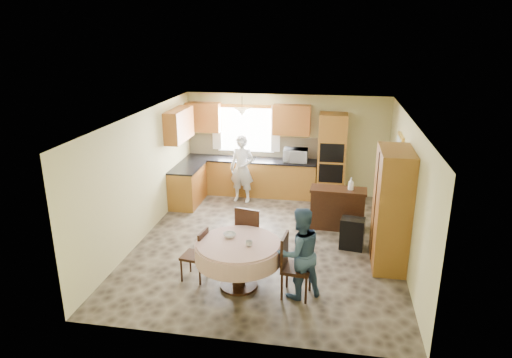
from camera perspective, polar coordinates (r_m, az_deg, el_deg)
The scene contains 36 objects.
floor at distance 9.06m, azimuth 1.47°, elevation -7.98°, with size 5.00×6.00×0.01m, color #6D604C.
ceiling at distance 8.26m, azimuth 1.61°, elevation 7.76°, with size 5.00×6.00×0.01m, color white.
wall_back at distance 11.44m, azimuth 3.73°, elevation 4.31°, with size 5.00×0.02×2.50m, color #CBC582.
wall_front at distance 5.86m, azimuth -2.80°, elevation -9.83°, with size 5.00×0.02×2.50m, color #CBC582.
wall_left at distance 9.25m, azimuth -13.97°, elevation 0.39°, with size 0.02×6.00×2.50m, color #CBC582.
wall_right at distance 8.60m, azimuth 18.25°, elevation -1.36°, with size 0.02×6.00×2.50m, color #CBC582.
window at distance 11.48m, azimuth -1.24°, elevation 6.20°, with size 1.40×0.03×1.10m, color white.
curtain_left at distance 11.59m, azimuth -4.96°, elevation 6.50°, with size 0.22×0.02×1.15m, color white.
curtain_right at distance 11.31m, azimuth 2.46°, elevation 6.25°, with size 0.22×0.02×1.15m, color white.
base_cab_back at distance 11.49m, azimuth -0.73°, elevation 0.22°, with size 3.30×0.60×0.88m, color #B27E2F.
counter_back at distance 11.36m, azimuth -0.74°, elevation 2.42°, with size 3.30×0.64×0.04m, color black.
base_cab_left at distance 10.99m, azimuth -8.53°, elevation -0.85°, with size 0.60×1.20×0.88m, color #B27E2F.
counter_left at distance 10.85m, azimuth -8.65°, elevation 1.44°, with size 0.64×1.20×0.04m, color black.
backsplash at distance 11.56m, azimuth -0.49°, elevation 4.15°, with size 3.30×0.02×0.55m, color beige.
wall_cab_left at distance 11.53m, azimuth -6.57°, elevation 7.70°, with size 0.85×0.33×0.72m, color #B9652E.
wall_cab_right at distance 11.12m, azimuth 4.48°, elevation 7.37°, with size 0.90×0.33×0.72m, color #B9652E.
wall_cab_side at distance 10.65m, azimuth -9.60°, elevation 6.68°, with size 0.33×1.20×0.72m, color #B9652E.
oven_tower at distance 11.13m, azimuth 9.43°, elevation 2.69°, with size 0.66×0.62×2.12m, color #B27E2F.
oven_upper at distance 10.77m, azimuth 9.46°, elevation 3.21°, with size 0.56×0.01×0.45m, color black.
oven_lower at distance 10.91m, azimuth 9.33°, elevation 0.68°, with size 0.56×0.01×0.45m, color black.
pendant at distance 10.92m, azimuth -1.75°, elevation 8.34°, with size 0.36×0.36×0.18m, color beige.
sideboard at distance 9.70m, azimuth 10.14°, elevation -3.79°, with size 1.15×0.47×0.82m, color #39200F.
space_heater at distance 8.92m, azimuth 11.93°, elevation -6.69°, with size 0.44×0.31×0.61m, color black.
cupboard at distance 8.23m, azimuth 16.58°, elevation -3.58°, with size 0.55×1.10×2.10m, color #B27E2F.
dining_table at distance 7.36m, azimuth -2.21°, elevation -9.15°, with size 1.39×1.39×0.79m.
chair_left at distance 7.69m, azimuth -7.24°, elevation -9.08°, with size 0.44×0.44×0.89m.
chair_back at distance 8.09m, azimuth -0.78°, elevation -6.65°, with size 0.56×0.56×1.09m.
chair_right at distance 7.20m, azimuth 4.46°, elevation -10.40°, with size 0.48×0.48×1.01m.
framed_picture at distance 9.43m, azimuth 17.54°, elevation 3.71°, with size 0.06×0.65×0.54m.
microwave at distance 11.12m, azimuth 4.97°, elevation 2.97°, with size 0.58×0.39×0.32m, color silver.
person_sink at distance 10.91m, azimuth -1.75°, elevation 1.28°, with size 0.60×0.39×1.63m, color silver.
person_dining at distance 7.11m, azimuth 5.45°, elevation -9.19°, with size 0.72×0.56×1.48m, color #365275.
bowl_sideboard at distance 9.54m, azimuth 8.30°, elevation -1.26°, with size 0.21×0.21×0.05m, color #B2B2B2.
bottle_sideboard at distance 9.51m, azimuth 11.78°, elevation -0.71°, with size 0.12×0.12×0.31m, color silver.
cup_table at distance 7.15m, azimuth -0.88°, elevation -8.07°, with size 0.11×0.11×0.09m, color #B2B2B2.
bowl_table at distance 7.46m, azimuth -3.31°, elevation -7.04°, with size 0.21×0.21×0.06m, color #B2B2B2.
Camera 1 is at (1.16, -8.04, 4.02)m, focal length 32.00 mm.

